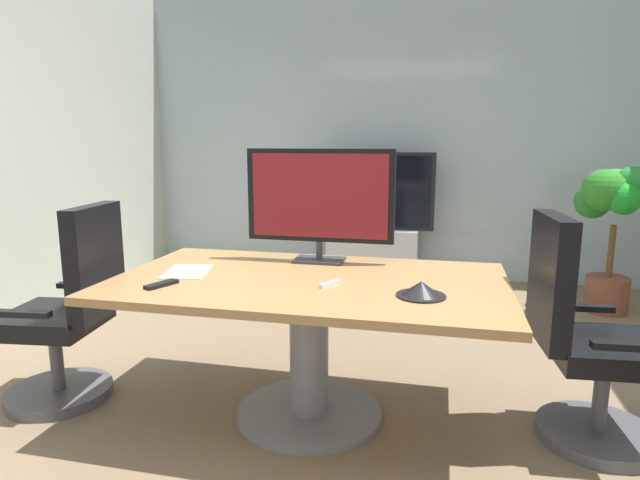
% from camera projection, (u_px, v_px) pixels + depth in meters
% --- Properties ---
extents(ground_plane, '(7.49, 7.49, 0.00)m').
position_uv_depth(ground_plane, '(324.00, 431.00, 2.64)').
color(ground_plane, '#7A664C').
extents(wall_back_glass_partition, '(5.32, 0.10, 2.95)m').
position_uv_depth(wall_back_glass_partition, '(393.00, 135.00, 5.47)').
color(wall_back_glass_partition, '#9EB2B7').
rests_on(wall_back_glass_partition, ground).
extents(conference_table, '(1.95, 1.12, 0.74)m').
position_uv_depth(conference_table, '(309.00, 315.00, 2.69)').
color(conference_table, olive).
rests_on(conference_table, ground).
extents(office_chair_left, '(0.62, 0.60, 1.09)m').
position_uv_depth(office_chair_left, '(70.00, 321.00, 2.88)').
color(office_chair_left, '#4C4C51').
rests_on(office_chair_left, ground).
extents(office_chair_right, '(0.61, 0.59, 1.09)m').
position_uv_depth(office_chair_right, '(584.00, 349.00, 2.49)').
color(office_chair_right, '#4C4C51').
rests_on(office_chair_right, ground).
extents(tv_monitor, '(0.84, 0.18, 0.64)m').
position_uv_depth(tv_monitor, '(320.00, 199.00, 2.96)').
color(tv_monitor, '#333338').
rests_on(tv_monitor, conference_table).
extents(wall_display_unit, '(1.20, 0.36, 1.31)m').
position_uv_depth(wall_display_unit, '(373.00, 239.00, 5.35)').
color(wall_display_unit, '#B7BABC').
rests_on(wall_display_unit, ground).
extents(potted_plant, '(0.54, 0.60, 1.22)m').
position_uv_depth(potted_plant, '(610.00, 213.00, 4.35)').
color(potted_plant, brown).
rests_on(potted_plant, ground).
extents(conference_phone, '(0.22, 0.22, 0.07)m').
position_uv_depth(conference_phone, '(421.00, 290.00, 2.34)').
color(conference_phone, black).
rests_on(conference_phone, conference_table).
extents(remote_control, '(0.11, 0.18, 0.02)m').
position_uv_depth(remote_control, '(161.00, 284.00, 2.51)').
color(remote_control, black).
rests_on(remote_control, conference_table).
extents(whiteboard_marker, '(0.08, 0.12, 0.02)m').
position_uv_depth(whiteboard_marker, '(330.00, 284.00, 2.51)').
color(whiteboard_marker, silver).
rests_on(whiteboard_marker, conference_table).
extents(paper_notepad, '(0.27, 0.34, 0.01)m').
position_uv_depth(paper_notepad, '(187.00, 272.00, 2.77)').
color(paper_notepad, white).
rests_on(paper_notepad, conference_table).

